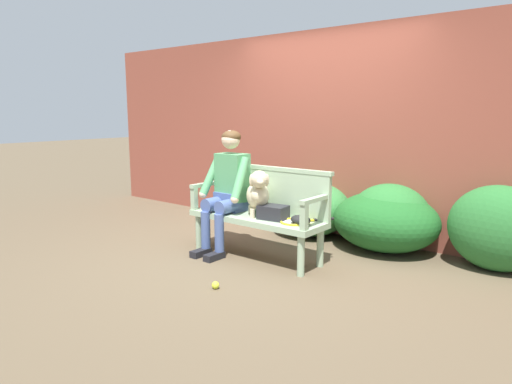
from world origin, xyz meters
TOP-DOWN VIEW (x-y plane):
  - ground_plane at (0.00, 0.00)m, footprint 40.00×40.00m
  - brick_garden_fence at (0.00, 1.51)m, footprint 8.00×0.30m
  - hedge_bush_mid_left at (0.97, 1.15)m, footprint 0.89×0.83m
  - hedge_bush_far_left at (0.95, 1.09)m, footprint 1.17×1.01m
  - hedge_bush_far_right at (2.06, 1.14)m, footprint 0.94×0.64m
  - hedge_bush_mid_right at (-0.04, 1.13)m, footprint 0.98×0.94m
  - garden_bench at (0.00, 0.00)m, footprint 1.51×0.47m
  - bench_backrest at (0.00, 0.20)m, footprint 1.55×0.06m
  - bench_armrest_left_end at (-0.72, -0.08)m, footprint 0.06×0.47m
  - bench_armrest_right_end at (0.72, -0.08)m, footprint 0.06×0.47m
  - person_seated at (-0.39, -0.01)m, footprint 0.56×0.63m
  - dog_on_bench at (0.04, -0.01)m, footprint 0.43×0.44m
  - tennis_racket at (0.50, 0.02)m, footprint 0.45×0.55m
  - baseball_glove at (0.57, -0.03)m, footprint 0.26×0.22m
  - sports_bag at (0.23, -0.01)m, footprint 0.30×0.23m
  - tennis_ball at (0.28, -0.90)m, footprint 0.07×0.07m

SIDE VIEW (x-z plane):
  - ground_plane at x=0.00m, z-range 0.00..0.00m
  - tennis_ball at x=0.28m, z-range 0.00..0.07m
  - hedge_bush_far_left at x=0.95m, z-range 0.00..0.65m
  - hedge_bush_mid_right at x=-0.04m, z-range 0.00..0.66m
  - hedge_bush_mid_left at x=0.97m, z-range 0.00..0.74m
  - garden_bench at x=0.00m, z-range 0.16..0.61m
  - hedge_bush_far_right at x=2.06m, z-range 0.00..0.84m
  - tennis_racket at x=0.50m, z-range 0.45..0.47m
  - baseball_glove at x=0.57m, z-range 0.45..0.54m
  - sports_bag at x=0.23m, z-range 0.45..0.59m
  - bench_armrest_left_end at x=-0.72m, z-range 0.51..0.79m
  - bench_armrest_right_end at x=0.72m, z-range 0.51..0.79m
  - dog_on_bench at x=0.04m, z-range 0.45..0.94m
  - bench_backrest at x=0.00m, z-range 0.45..0.95m
  - person_seated at x=-0.39m, z-range 0.06..1.38m
  - brick_garden_fence at x=0.00m, z-range 0.00..2.50m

